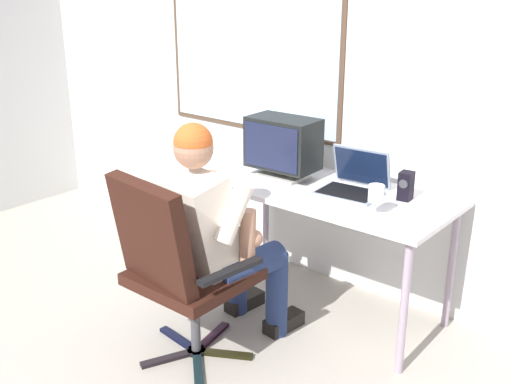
{
  "coord_description": "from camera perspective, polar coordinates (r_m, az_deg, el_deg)",
  "views": [
    {
      "loc": [
        1.73,
        -0.89,
        1.87
      ],
      "look_at": [
        -0.18,
        1.43,
        0.8
      ],
      "focal_mm": 43.16,
      "sensor_mm": 36.0,
      "label": 1
    }
  ],
  "objects": [
    {
      "name": "wine_glass",
      "position": [
        3.06,
        11.08,
        -0.27
      ],
      "size": [
        0.08,
        0.08,
        0.15
      ],
      "color": "silver",
      "rests_on": "desk"
    },
    {
      "name": "person_seated",
      "position": [
        3.11,
        -3.77,
        -3.65
      ],
      "size": [
        0.55,
        0.79,
        1.22
      ],
      "color": "navy",
      "rests_on": "ground"
    },
    {
      "name": "office_chair",
      "position": [
        2.99,
        -7.56,
        -6.38
      ],
      "size": [
        0.65,
        0.63,
        1.0
      ],
      "color": "black",
      "rests_on": "ground"
    },
    {
      "name": "crt_monitor",
      "position": [
        3.55,
        2.51,
        4.44
      ],
      "size": [
        0.41,
        0.25,
        0.35
      ],
      "color": "beige",
      "rests_on": "desk"
    },
    {
      "name": "laptop",
      "position": [
        3.38,
        9.12,
        1.02
      ],
      "size": [
        0.35,
        0.33,
        0.23
      ],
      "color": "#83909F",
      "rests_on": "desk"
    },
    {
      "name": "desk_speaker",
      "position": [
        3.31,
        13.71,
        0.56
      ],
      "size": [
        0.08,
        0.09,
        0.15
      ],
      "color": "black",
      "rests_on": "desk"
    },
    {
      "name": "desk",
      "position": [
        3.44,
        6.45,
        -0.84
      ],
      "size": [
        1.41,
        0.67,
        0.74
      ],
      "color": "gray",
      "rests_on": "ground"
    },
    {
      "name": "wall_rear",
      "position": [
        3.63,
        9.87,
        9.7
      ],
      "size": [
        5.97,
        0.08,
        2.5
      ],
      "color": "silver",
      "rests_on": "ground"
    }
  ]
}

